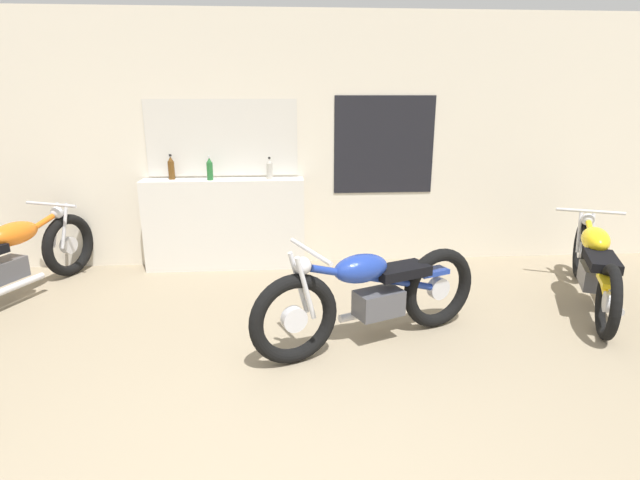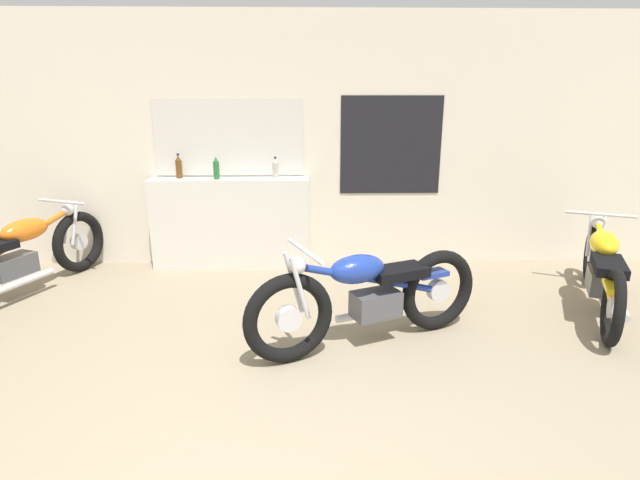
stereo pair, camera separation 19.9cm
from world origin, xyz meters
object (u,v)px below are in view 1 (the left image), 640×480
at_px(bottle_center, 270,169).
at_px(motorcycle_orange, 7,260).
at_px(bottle_leftmost, 171,168).
at_px(motorcycle_blue, 372,295).
at_px(motorcycle_yellow, 595,264).
at_px(bottle_left_center, 210,169).

bearing_deg(bottle_center, motorcycle_orange, -161.74).
xyz_separation_m(bottle_leftmost, motorcycle_blue, (1.90, -1.98, -0.73)).
height_order(bottle_leftmost, bottle_center, bottle_leftmost).
bearing_deg(motorcycle_blue, bottle_center, 113.18).
bearing_deg(motorcycle_blue, motorcycle_orange, 161.52).
bearing_deg(motorcycle_orange, motorcycle_yellow, -4.99).
xyz_separation_m(bottle_center, motorcycle_blue, (0.83, -1.93, -0.72)).
relative_size(bottle_left_center, motorcycle_blue, 0.14).
xyz_separation_m(bottle_leftmost, bottle_center, (1.08, -0.05, -0.01)).
height_order(bottle_center, motorcycle_blue, bottle_center).
relative_size(bottle_center, motorcycle_blue, 0.13).
relative_size(motorcycle_blue, motorcycle_orange, 0.93).
xyz_separation_m(bottle_leftmost, bottle_left_center, (0.43, -0.08, -0.00)).
xyz_separation_m(bottle_center, motorcycle_yellow, (3.05, -1.31, -0.73)).
distance_m(bottle_center, motorcycle_yellow, 3.40).
bearing_deg(motorcycle_orange, bottle_center, 18.26).
bearing_deg(bottle_center, bottle_leftmost, 177.35).
bearing_deg(bottle_left_center, bottle_center, 2.43).
distance_m(motorcycle_blue, motorcycle_orange, 3.50).
height_order(motorcycle_blue, motorcycle_yellow, motorcycle_blue).
bearing_deg(bottle_left_center, bottle_leftmost, 169.78).
bearing_deg(motorcycle_yellow, bottle_left_center, 160.93).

